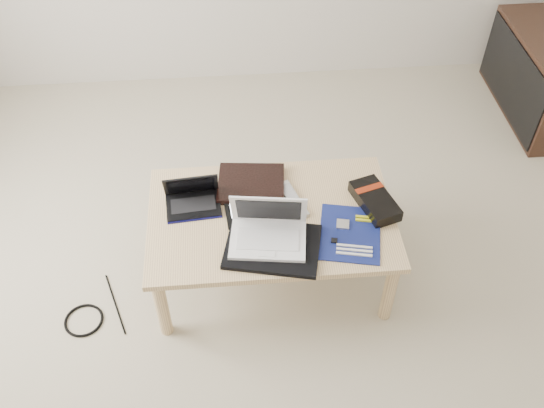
{
  "coord_description": "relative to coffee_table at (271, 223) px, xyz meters",
  "views": [
    {
      "loc": [
        -0.15,
        -1.54,
        2.38
      ],
      "look_at": [
        0.0,
        0.29,
        0.47
      ],
      "focal_mm": 40.0,
      "sensor_mm": 36.0,
      "label": 1
    }
  ],
  "objects": [
    {
      "name": "ground",
      "position": [
        0.0,
        -0.29,
        -0.35
      ],
      "size": [
        4.0,
        4.0,
        0.0
      ],
      "primitive_type": "plane",
      "color": "beige",
      "rests_on": "ground"
    },
    {
      "name": "coffee_table",
      "position": [
        0.0,
        0.0,
        0.0
      ],
      "size": [
        1.1,
        0.7,
        0.4
      ],
      "color": "#DFC086",
      "rests_on": "ground"
    },
    {
      "name": "media_cabinet",
      "position": [
        1.77,
        1.16,
        -0.1
      ],
      "size": [
        0.41,
        0.9,
        0.5
      ],
      "color": "#371F16",
      "rests_on": "ground"
    },
    {
      "name": "book",
      "position": [
        -0.08,
        0.2,
        0.06
      ],
      "size": [
        0.33,
        0.28,
        0.03
      ],
      "color": "black",
      "rests_on": "coffee_table"
    },
    {
      "name": "netbook",
      "position": [
        -0.35,
        0.1,
        0.08
      ],
      "size": [
        0.26,
        0.2,
        0.17
      ],
      "color": "black",
      "rests_on": "coffee_table"
    },
    {
      "name": "tablet",
      "position": [
        -0.08,
        0.03,
        0.05
      ],
      "size": [
        0.25,
        0.2,
        0.01
      ],
      "color": "black",
      "rests_on": "coffee_table"
    },
    {
      "name": "remote",
      "position": [
        0.11,
        0.08,
        0.06
      ],
      "size": [
        0.13,
        0.24,
        0.02
      ],
      "color": "#BBBBC0",
      "rests_on": "coffee_table"
    },
    {
      "name": "neoprene_sleeve",
      "position": [
        -0.01,
        -0.19,
        0.06
      ],
      "size": [
        0.45,
        0.37,
        0.02
      ],
      "primitive_type": "cube",
      "rotation": [
        0.0,
        0.0,
        -0.22
      ],
      "color": "black",
      "rests_on": "coffee_table"
    },
    {
      "name": "white_laptop",
      "position": [
        -0.02,
        -0.14,
        0.11
      ],
      "size": [
        0.35,
        0.27,
        0.22
      ],
      "color": "white",
      "rests_on": "neoprene_sleeve"
    },
    {
      "name": "motherboard",
      "position": [
        0.33,
        -0.14,
        0.05
      ],
      "size": [
        0.32,
        0.37,
        0.02
      ],
      "color": "navy",
      "rests_on": "coffee_table"
    },
    {
      "name": "gpu_box",
      "position": [
        0.47,
        0.02,
        0.08
      ],
      "size": [
        0.21,
        0.29,
        0.06
      ],
      "color": "black",
      "rests_on": "coffee_table"
    },
    {
      "name": "cable_coil",
      "position": [
        -0.14,
        0.04,
        0.05
      ],
      "size": [
        0.13,
        0.13,
        0.01
      ],
      "primitive_type": "torus",
      "rotation": [
        0.0,
        0.0,
        0.28
      ],
      "color": "black",
      "rests_on": "coffee_table"
    },
    {
      "name": "floor_cable_coil",
      "position": [
        -0.88,
        -0.22,
        -0.35
      ],
      "size": [
        0.19,
        0.19,
        0.01
      ],
      "primitive_type": "torus",
      "rotation": [
        0.0,
        0.0,
        -0.09
      ],
      "color": "black",
      "rests_on": "ground"
    },
    {
      "name": "floor_cable_trail",
      "position": [
        -0.75,
        -0.13,
        -0.35
      ],
      "size": [
        0.13,
        0.34,
        0.01
      ],
      "primitive_type": "cylinder",
      "rotation": [
        1.57,
        0.0,
        0.34
      ],
      "color": "black",
      "rests_on": "ground"
    }
  ]
}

